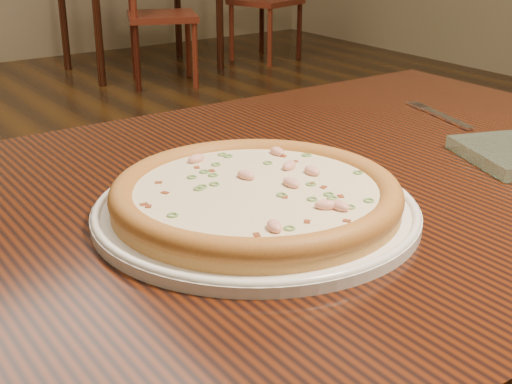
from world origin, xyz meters
TOP-DOWN VIEW (x-y plane):
  - hero_table at (-0.14, -0.26)m, footprint 1.20×0.80m
  - plate at (-0.26, -0.31)m, footprint 0.36×0.36m
  - pizza at (-0.26, -0.31)m, footprint 0.32×0.32m
  - fork at (0.22, -0.15)m, footprint 0.06×0.17m
  - chair_c at (1.40, 3.22)m, footprint 0.55×0.55m

SIDE VIEW (x-z plane):
  - chair_c at x=1.40m, z-range -0.04..0.91m
  - hero_table at x=-0.14m, z-range 0.28..1.03m
  - fork at x=0.22m, z-range 0.75..0.75m
  - plate at x=-0.26m, z-range 0.75..0.77m
  - pizza at x=-0.26m, z-range 0.76..0.79m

